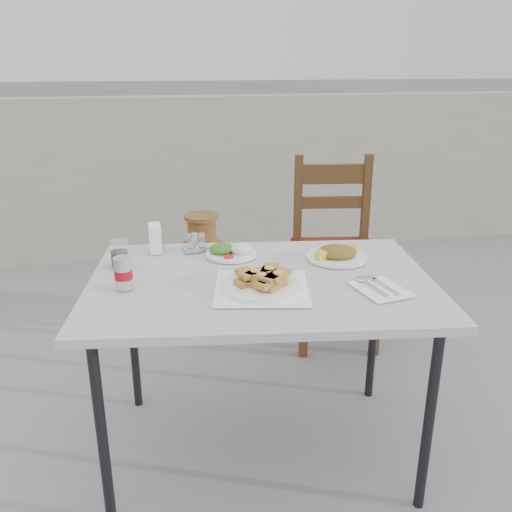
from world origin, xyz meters
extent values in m
plane|color=slate|center=(0.00, 0.00, 0.00)|extent=(80.00, 80.00, 0.00)
cylinder|color=black|center=(-0.51, -0.20, 0.34)|extent=(0.03, 0.03, 0.69)
cylinder|color=black|center=(0.52, -0.33, 0.34)|extent=(0.03, 0.03, 0.69)
cylinder|color=black|center=(-0.43, 0.46, 0.34)|extent=(0.03, 0.03, 0.69)
cylinder|color=black|center=(0.61, 0.32, 0.34)|extent=(0.03, 0.03, 0.69)
cube|color=white|center=(0.05, 0.06, 0.71)|extent=(1.30, 0.96, 0.03)
cube|color=white|center=(0.05, 0.06, 0.73)|extent=(1.25, 0.92, 0.00)
cube|color=white|center=(0.03, -0.03, 0.73)|extent=(0.37, 0.37, 0.00)
cylinder|color=white|center=(0.03, -0.03, 0.74)|extent=(0.28, 0.28, 0.01)
cylinder|color=white|center=(0.03, -0.03, 0.74)|extent=(0.28, 0.28, 0.01)
cylinder|color=white|center=(-0.02, 0.31, 0.74)|extent=(0.20, 0.20, 0.01)
ellipsoid|color=white|center=(0.02, 0.30, 0.76)|extent=(0.08, 0.08, 0.05)
ellipsoid|color=#2B5F1B|center=(-0.06, 0.32, 0.76)|extent=(0.10, 0.09, 0.04)
cylinder|color=red|center=(-0.04, 0.26, 0.75)|extent=(0.04, 0.04, 0.01)
cylinder|color=white|center=(0.37, 0.19, 0.74)|extent=(0.23, 0.23, 0.01)
ellipsoid|color=#326C1B|center=(0.37, 0.19, 0.76)|extent=(0.15, 0.14, 0.04)
cylinder|color=gold|center=(0.30, 0.16, 0.76)|extent=(0.05, 0.04, 0.04)
cylinder|color=gold|center=(0.45, 0.22, 0.76)|extent=(0.05, 0.04, 0.04)
cylinder|color=silver|center=(-0.42, 0.06, 0.79)|extent=(0.06, 0.06, 0.11)
cylinder|color=#B50C1D|center=(-0.42, 0.06, 0.78)|extent=(0.06, 0.06, 0.03)
cylinder|color=silver|center=(-0.42, 0.06, 0.84)|extent=(0.05, 0.05, 0.00)
cylinder|color=white|center=(-0.44, 0.27, 0.78)|extent=(0.07, 0.07, 0.10)
cylinder|color=black|center=(-0.44, 0.27, 0.76)|extent=(0.06, 0.06, 0.06)
cube|color=white|center=(-0.31, 0.42, 0.79)|extent=(0.05, 0.09, 0.11)
cube|color=blue|center=(-0.28, 0.42, 0.78)|extent=(0.02, 0.05, 0.06)
cube|color=silver|center=(-0.15, 0.41, 0.74)|extent=(0.11, 0.10, 0.01)
cylinder|color=white|center=(-0.17, 0.39, 0.77)|extent=(0.02, 0.02, 0.06)
cylinder|color=white|center=(-0.13, 0.39, 0.77)|extent=(0.02, 0.02, 0.06)
cylinder|color=silver|center=(-0.15, 0.43, 0.77)|extent=(0.03, 0.03, 0.05)
cube|color=white|center=(0.42, -0.12, 0.73)|extent=(0.18, 0.21, 0.00)
cube|color=silver|center=(0.39, -0.12, 0.74)|extent=(0.04, 0.15, 0.00)
ellipsoid|color=silver|center=(0.38, -0.04, 0.74)|extent=(0.04, 0.05, 0.01)
cube|color=silver|center=(0.44, -0.12, 0.74)|extent=(0.04, 0.15, 0.00)
cube|color=silver|center=(0.42, -0.03, 0.74)|extent=(0.03, 0.05, 0.00)
cube|color=#38200F|center=(0.41, 0.72, 0.23)|extent=(0.05, 0.05, 0.47)
cube|color=#38200F|center=(0.78, 0.66, 0.23)|extent=(0.05, 0.05, 0.47)
cube|color=#38200F|center=(0.47, 1.08, 0.23)|extent=(0.05, 0.05, 0.47)
cube|color=#38200F|center=(0.83, 1.03, 0.23)|extent=(0.05, 0.05, 0.47)
cube|color=maroon|center=(0.62, 0.87, 0.49)|extent=(0.49, 0.49, 0.05)
cube|color=#38200F|center=(0.47, 1.08, 0.72)|extent=(0.05, 0.05, 0.52)
cube|color=#38200F|center=(0.83, 1.03, 0.72)|extent=(0.05, 0.05, 0.52)
cube|color=#38200F|center=(0.65, 1.06, 0.88)|extent=(0.41, 0.09, 0.10)
cube|color=#38200F|center=(0.65, 1.06, 0.72)|extent=(0.41, 0.09, 0.06)
cylinder|color=brown|center=(-0.05, 1.22, 0.03)|extent=(0.28, 0.28, 0.07)
ellipsoid|color=brown|center=(-0.05, 1.22, 0.30)|extent=(0.37, 0.37, 0.46)
cylinder|color=#CAB494|center=(-0.05, 1.22, 0.30)|extent=(0.37, 0.37, 0.05)
cylinder|color=brown|center=(-0.05, 1.22, 0.56)|extent=(0.16, 0.16, 0.14)
cylinder|color=brown|center=(-0.05, 1.22, 0.63)|extent=(0.19, 0.19, 0.02)
cube|color=#9F9384|center=(0.00, 2.50, 0.60)|extent=(6.00, 0.25, 1.20)
camera|label=1|loc=(-0.32, -1.66, 1.45)|focal=38.00mm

